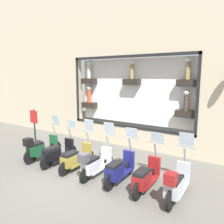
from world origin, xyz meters
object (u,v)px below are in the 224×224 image
object	(u,v)px
scooter_navy_2	(119,169)
scooter_red_1	(146,177)
scooter_white_3	(95,163)
scooter_black_5	(58,153)
shop_sign_post	(35,128)
scooter_silver_0	(176,184)
scooter_green_6	(40,148)
scooter_olive_4	(76,158)

from	to	relation	value
scooter_navy_2	scooter_red_1	bearing A→B (deg)	-90.25
scooter_white_3	scooter_black_5	bearing A→B (deg)	87.89
scooter_navy_2	shop_sign_post	bearing A→B (deg)	82.98
scooter_silver_0	scooter_green_6	distance (m)	5.38
scooter_black_5	shop_sign_post	size ratio (longest dim) A/B	0.97
scooter_olive_4	scooter_green_6	bearing A→B (deg)	91.65
scooter_olive_4	scooter_green_6	world-z (taller)	scooter_olive_4
scooter_black_5	shop_sign_post	distance (m)	2.15
scooter_navy_2	scooter_olive_4	xyz separation A→B (m)	(-0.00, 1.79, -0.01)
scooter_navy_2	scooter_olive_4	bearing A→B (deg)	90.06
scooter_silver_0	shop_sign_post	world-z (taller)	shop_sign_post
scooter_green_6	scooter_olive_4	bearing A→B (deg)	-88.35
scooter_green_6	shop_sign_post	size ratio (longest dim) A/B	0.98
scooter_navy_2	scooter_black_5	bearing A→B (deg)	90.03
scooter_silver_0	scooter_green_6	world-z (taller)	scooter_silver_0
scooter_white_3	scooter_green_6	world-z (taller)	same
scooter_silver_0	scooter_white_3	world-z (taller)	scooter_silver_0
scooter_silver_0	scooter_green_6	bearing A→B (deg)	89.98
scooter_red_1	scooter_olive_4	bearing A→B (deg)	89.96
scooter_olive_4	scooter_black_5	world-z (taller)	scooter_olive_4
scooter_red_1	scooter_olive_4	size ratio (longest dim) A/B	1.00
scooter_silver_0	scooter_olive_4	xyz separation A→B (m)	(0.05, 3.59, -0.06)
scooter_black_5	scooter_green_6	xyz separation A→B (m)	(-0.05, 0.90, 0.05)
scooter_black_5	scooter_navy_2	bearing A→B (deg)	-89.97
scooter_olive_4	scooter_black_5	xyz separation A→B (m)	(0.00, 0.90, 0.01)
scooter_silver_0	scooter_black_5	bearing A→B (deg)	89.31
scooter_black_5	scooter_silver_0	bearing A→B (deg)	-90.69
scooter_olive_4	scooter_green_6	size ratio (longest dim) A/B	0.99
scooter_silver_0	scooter_red_1	distance (m)	0.90
scooter_red_1	shop_sign_post	size ratio (longest dim) A/B	0.97
scooter_silver_0	shop_sign_post	size ratio (longest dim) A/B	0.98
scooter_red_1	scooter_navy_2	world-z (taller)	scooter_navy_2
scooter_white_3	scooter_olive_4	bearing A→B (deg)	85.83
scooter_green_6	scooter_black_5	bearing A→B (deg)	-86.67
scooter_navy_2	scooter_white_3	xyz separation A→B (m)	(-0.07, 0.90, 0.02)
scooter_red_1	scooter_white_3	xyz separation A→B (m)	(-0.06, 1.79, 0.04)
scooter_green_6	shop_sign_post	bearing A→B (deg)	60.13
scooter_silver_0	scooter_white_3	size ratio (longest dim) A/B	1.01
scooter_red_1	scooter_white_3	size ratio (longest dim) A/B	1.00
scooter_black_5	scooter_olive_4	bearing A→B (deg)	-90.04
scooter_navy_2	scooter_black_5	size ratio (longest dim) A/B	1.00
scooter_black_5	shop_sign_post	world-z (taller)	shop_sign_post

